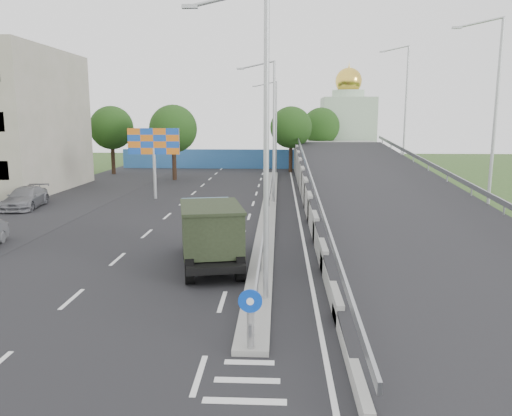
# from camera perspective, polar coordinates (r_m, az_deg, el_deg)

# --- Properties ---
(ground) EXTENTS (160.00, 160.00, 0.00)m
(ground) POSITION_cam_1_polar(r_m,az_deg,el_deg) (12.07, -1.29, -21.10)
(ground) COLOR #2D4C1E
(ground) RESTS_ON ground
(road_surface) EXTENTS (26.00, 90.00, 0.04)m
(road_surface) POSITION_cam_1_polar(r_m,az_deg,el_deg) (31.15, -4.22, -1.39)
(road_surface) COLOR black
(road_surface) RESTS_ON ground
(parking_strip) EXTENTS (8.00, 90.00, 0.05)m
(parking_strip) POSITION_cam_1_polar(r_m,az_deg,el_deg) (35.17, -25.76, -1.05)
(parking_strip) COLOR black
(parking_strip) RESTS_ON ground
(median) EXTENTS (1.00, 44.00, 0.20)m
(median) POSITION_cam_1_polar(r_m,az_deg,el_deg) (34.84, 1.47, 0.04)
(median) COLOR gray
(median) RESTS_ON ground
(overpass_ramp) EXTENTS (10.00, 50.00, 3.50)m
(overpass_ramp) POSITION_cam_1_polar(r_m,az_deg,el_deg) (35.23, 13.78, 2.58)
(overpass_ramp) COLOR gray
(overpass_ramp) RESTS_ON ground
(median_guardrail) EXTENTS (0.09, 44.00, 0.71)m
(median_guardrail) POSITION_cam_1_polar(r_m,az_deg,el_deg) (34.73, 1.48, 1.10)
(median_guardrail) COLOR gray
(median_guardrail) RESTS_ON median
(sign_bollard) EXTENTS (0.64, 0.23, 1.67)m
(sign_bollard) POSITION_cam_1_polar(r_m,az_deg,el_deg) (13.54, -0.65, -12.55)
(sign_bollard) COLOR black
(sign_bollard) RESTS_ON median
(lamp_post_near) EXTENTS (2.74, 0.18, 10.08)m
(lamp_post_near) POSITION_cam_1_polar(r_m,az_deg,el_deg) (16.30, 0.51, 8.60)
(lamp_post_near) COLOR #B2B5B7
(lamp_post_near) RESTS_ON median
(lamp_post_mid) EXTENTS (2.74, 0.18, 10.08)m
(lamp_post_mid) POSITION_cam_1_polar(r_m,az_deg,el_deg) (36.29, 1.76, 9.52)
(lamp_post_mid) COLOR #B2B5B7
(lamp_post_mid) RESTS_ON median
(lamp_post_far) EXTENTS (2.74, 0.18, 10.08)m
(lamp_post_far) POSITION_cam_1_polar(r_m,az_deg,el_deg) (56.29, 2.12, 9.78)
(lamp_post_far) COLOR #B2B5B7
(lamp_post_far) RESTS_ON median
(blue_wall) EXTENTS (30.00, 0.50, 2.40)m
(blue_wall) POSITION_cam_1_polar(r_m,az_deg,el_deg) (62.67, -1.62, 5.61)
(blue_wall) COLOR #2B5F9F
(blue_wall) RESTS_ON ground
(church) EXTENTS (7.00, 7.00, 13.80)m
(church) POSITION_cam_1_polar(r_m,az_deg,el_deg) (70.89, 10.38, 9.32)
(church) COLOR #B2CCAD
(church) RESTS_ON ground
(billboard) EXTENTS (4.00, 0.24, 5.50)m
(billboard) POSITION_cam_1_polar(r_m,az_deg,el_deg) (39.56, -11.61, 7.02)
(billboard) COLOR #B2B5B7
(billboard) RESTS_ON ground
(tree_left_mid) EXTENTS (4.80, 4.80, 7.60)m
(tree_left_mid) POSITION_cam_1_polar(r_m,az_deg,el_deg) (51.43, -9.44, 8.90)
(tree_left_mid) COLOR black
(tree_left_mid) RESTS_ON ground
(tree_median_far) EXTENTS (4.80, 4.80, 7.60)m
(tree_median_far) POSITION_cam_1_polar(r_m,az_deg,el_deg) (58.30, 4.02, 9.16)
(tree_median_far) COLOR black
(tree_median_far) RESTS_ON ground
(tree_left_far) EXTENTS (4.80, 4.80, 7.60)m
(tree_left_far) POSITION_cam_1_polar(r_m,az_deg,el_deg) (58.38, -16.18, 8.78)
(tree_left_far) COLOR black
(tree_left_far) RESTS_ON ground
(tree_ramp_far) EXTENTS (4.80, 4.80, 7.60)m
(tree_ramp_far) POSITION_cam_1_polar(r_m,az_deg,el_deg) (65.50, 7.44, 9.22)
(tree_ramp_far) COLOR black
(tree_ramp_far) RESTS_ON ground
(dump_truck) EXTENTS (3.50, 6.56, 2.75)m
(dump_truck) POSITION_cam_1_polar(r_m,az_deg,el_deg) (21.55, -5.29, -2.54)
(dump_truck) COLOR black
(dump_truck) RESTS_ON ground
(parked_car_d) EXTENTS (2.73, 5.33, 1.48)m
(parked_car_d) POSITION_cam_1_polar(r_m,az_deg,el_deg) (38.61, -24.85, 1.06)
(parked_car_d) COLOR gray
(parked_car_d) RESTS_ON ground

